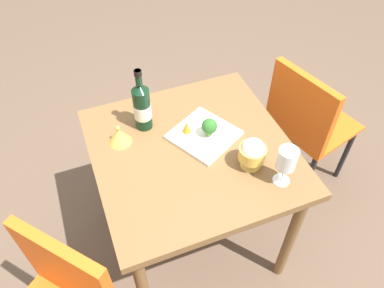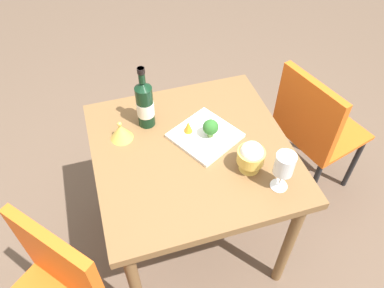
{
  "view_description": "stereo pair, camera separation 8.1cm",
  "coord_description": "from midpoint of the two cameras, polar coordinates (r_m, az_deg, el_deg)",
  "views": [
    {
      "loc": [
        -0.39,
        -1.0,
        1.95
      ],
      "look_at": [
        0.0,
        0.0,
        0.78
      ],
      "focal_mm": 35.34,
      "sensor_mm": 36.0,
      "label": 1
    },
    {
      "loc": [
        -0.31,
        -1.03,
        1.95
      ],
      "look_at": [
        0.0,
        0.0,
        0.78
      ],
      "focal_mm": 35.34,
      "sensor_mm": 36.0,
      "label": 2
    }
  ],
  "objects": [
    {
      "name": "ground_plane",
      "position": [
        2.23,
        1.07,
        -13.77
      ],
      "size": [
        8.0,
        8.0,
        0.0
      ],
      "primitive_type": "plane",
      "color": "brown"
    },
    {
      "name": "dining_table",
      "position": [
        1.68,
        1.37,
        -2.96
      ],
      "size": [
        0.83,
        0.83,
        0.75
      ],
      "color": "brown",
      "rests_on": "ground_plane"
    },
    {
      "name": "chair_near_window",
      "position": [
        2.13,
        18.75,
        2.63
      ],
      "size": [
        0.49,
        0.49,
        0.85
      ],
      "rotation": [
        0.0,
        0.0,
        -1.3
      ],
      "color": "orange",
      "rests_on": "ground_plane"
    },
    {
      "name": "wine_bottle",
      "position": [
        1.64,
        -5.73,
        6.05
      ],
      "size": [
        0.08,
        0.08,
        0.3
      ],
      "color": "black",
      "rests_on": "dining_table"
    },
    {
      "name": "wine_glass",
      "position": [
        1.43,
        15.34,
        -3.14
      ],
      "size": [
        0.08,
        0.08,
        0.18
      ],
      "color": "white",
      "rests_on": "dining_table"
    },
    {
      "name": "rice_bowl",
      "position": [
        1.51,
        10.39,
        -1.86
      ],
      "size": [
        0.11,
        0.11,
        0.14
      ],
      "color": "gold",
      "rests_on": "dining_table"
    },
    {
      "name": "rice_bowl_lid",
      "position": [
        1.65,
        -9.31,
        1.82
      ],
      "size": [
        0.1,
        0.1,
        0.09
      ],
      "color": "gold",
      "rests_on": "dining_table"
    },
    {
      "name": "serving_plate",
      "position": [
        1.65,
        3.39,
        1.24
      ],
      "size": [
        0.34,
        0.34,
        0.02
      ],
      "rotation": [
        0.0,
        0.0,
        0.49
      ],
      "color": "white",
      "rests_on": "dining_table"
    },
    {
      "name": "broccoli_floret",
      "position": [
        1.61,
        4.26,
        2.47
      ],
      "size": [
        0.07,
        0.07,
        0.09
      ],
      "color": "#729E4C",
      "rests_on": "serving_plate"
    },
    {
      "name": "carrot_garnish_left",
      "position": [
        1.64,
        0.84,
        2.61
      ],
      "size": [
        0.04,
        0.04,
        0.06
      ],
      "color": "orange",
      "rests_on": "serving_plate"
    }
  ]
}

